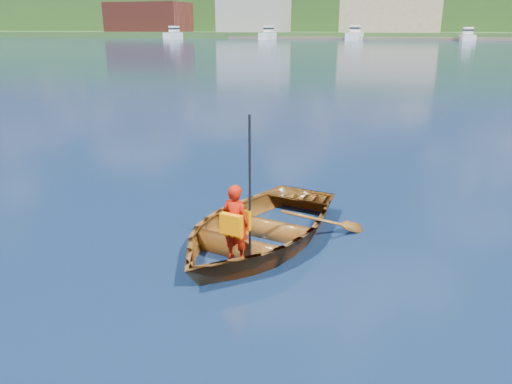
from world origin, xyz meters
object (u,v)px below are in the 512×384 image
child_paddler (236,223)px  dock (433,39)px  rowboat (257,227)px  marina_yachts (414,35)px

child_paddler → dock: child_paddler is taller
rowboat → marina_yachts: size_ratio=0.03×
marina_yachts → rowboat: bearing=-90.7°
marina_yachts → dock: bearing=41.5°
rowboat → marina_yachts: (1.70, 142.63, 1.14)m
rowboat → child_paddler: (-0.04, -0.91, 0.43)m
rowboat → dock: size_ratio=0.03×
rowboat → marina_yachts: 142.65m
child_paddler → marina_yachts: 143.56m
dock → marina_yachts: 7.16m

